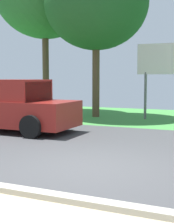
{
  "coord_description": "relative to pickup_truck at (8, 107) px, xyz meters",
  "views": [
    {
      "loc": [
        2.92,
        -6.56,
        1.95
      ],
      "look_at": [
        -0.42,
        1.0,
        1.1
      ],
      "focal_mm": 53.93,
      "sensor_mm": 36.0,
      "label": 1
    }
  ],
  "objects": [
    {
      "name": "roadside_billboard",
      "position": [
        4.66,
        5.51,
        1.68
      ],
      "size": [
        2.6,
        0.12,
        3.5
      ],
      "color": "slate",
      "rests_on": "ground_plane"
    },
    {
      "name": "pickup_truck",
      "position": [
        0.0,
        0.0,
        0.0
      ],
      "size": [
        5.2,
        2.28,
        1.88
      ],
      "rotation": [
        0.0,
        0.0,
        -0.09
      ],
      "color": "maroon",
      "rests_on": "ground_plane"
    },
    {
      "name": "ground_plane",
      "position": [
        4.71,
        -0.53,
        -0.92
      ],
      "size": [
        40.0,
        22.0,
        0.2
      ],
      "color": "#424244"
    },
    {
      "name": "tree_right_far",
      "position": [
        1.27,
        5.44,
        4.72
      ],
      "size": [
        5.1,
        5.1,
        7.92
      ],
      "color": "brown",
      "rests_on": "ground_plane"
    }
  ]
}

